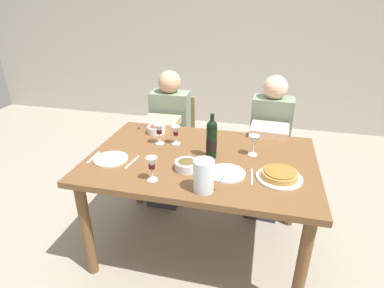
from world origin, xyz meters
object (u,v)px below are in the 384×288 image
(water_pitcher, at_px, (204,177))
(wine_glass_centre, at_px, (152,164))
(dinner_plate_left_setting, at_px, (111,159))
(dinner_plate_right_setting, at_px, (227,173))
(olive_bowl, at_px, (187,165))
(wine_glass_right_diner, at_px, (159,130))
(chair_left, at_px, (175,136))
(salad_bowl, at_px, (156,129))
(diner_right, at_px, (269,142))
(wine_glass_spare, at_px, (254,141))
(diner_left, at_px, (167,134))
(baked_tart, at_px, (280,175))
(chair_right, at_px, (269,143))
(wine_bottle, at_px, (212,139))
(dining_table, at_px, (201,169))
(wine_glass_left_diner, at_px, (176,132))

(water_pitcher, distance_m, wine_glass_centre, 0.31)
(dinner_plate_left_setting, relative_size, dinner_plate_right_setting, 0.98)
(olive_bowl, height_order, dinner_plate_left_setting, olive_bowl)
(wine_glass_right_diner, bearing_deg, chair_left, 98.53)
(salad_bowl, relative_size, dinner_plate_left_setting, 0.62)
(dinner_plate_right_setting, bearing_deg, diner_right, 73.76)
(water_pitcher, bearing_deg, wine_glass_spare, 64.49)
(diner_left, bearing_deg, baked_tart, 138.56)
(salad_bowl, distance_m, diner_left, 0.37)
(wine_glass_spare, distance_m, chair_right, 0.88)
(wine_bottle, bearing_deg, water_pitcher, -85.54)
(salad_bowl, xyz_separation_m, diner_right, (0.88, 0.36, -0.18))
(salad_bowl, relative_size, diner_left, 0.12)
(wine_glass_spare, height_order, chair_left, wine_glass_spare)
(chair_right, bearing_deg, water_pitcher, 77.55)
(dining_table, xyz_separation_m, dinner_plate_left_setting, (-0.57, -0.17, 0.10))
(dining_table, height_order, wine_glass_left_diner, wine_glass_left_diner)
(olive_bowl, relative_size, dinner_plate_left_setting, 0.65)
(wine_glass_left_diner, bearing_deg, wine_bottle, -26.87)
(wine_bottle, distance_m, wine_glass_centre, 0.46)
(diner_left, bearing_deg, diner_right, -179.08)
(wine_glass_centre, height_order, chair_right, wine_glass_centre)
(wine_bottle, distance_m, wine_glass_right_diner, 0.42)
(olive_bowl, xyz_separation_m, diner_right, (0.50, 0.86, -0.18))
(dinner_plate_right_setting, bearing_deg, wine_glass_right_diner, 149.28)
(water_pitcher, height_order, chair_left, water_pitcher)
(wine_glass_right_diner, xyz_separation_m, dinner_plate_left_setting, (-0.23, -0.32, -0.10))
(diner_right, bearing_deg, dinner_plate_left_setting, 43.17)
(wine_glass_spare, height_order, chair_right, wine_glass_spare)
(diner_left, bearing_deg, chair_left, -90.24)
(water_pitcher, height_order, dinner_plate_left_setting, water_pitcher)
(wine_bottle, xyz_separation_m, baked_tart, (0.44, -0.18, -0.10))
(chair_left, bearing_deg, dinner_plate_left_setting, 82.12)
(olive_bowl, relative_size, dinner_plate_right_setting, 0.64)
(olive_bowl, height_order, chair_left, chair_left)
(dining_table, height_order, baked_tart, baked_tart)
(wine_bottle, height_order, chair_right, wine_bottle)
(dining_table, distance_m, salad_bowl, 0.55)
(dining_table, xyz_separation_m, wine_bottle, (0.06, 0.02, 0.22))
(wine_glass_left_diner, height_order, wine_glass_right_diner, wine_glass_right_diner)
(wine_glass_spare, bearing_deg, diner_left, 146.07)
(dinner_plate_left_setting, height_order, diner_right, diner_right)
(dining_table, xyz_separation_m, water_pitcher, (0.09, -0.38, 0.17))
(wine_glass_right_diner, relative_size, wine_glass_spare, 1.06)
(wine_glass_right_diner, relative_size, dinner_plate_left_setting, 0.68)
(dinner_plate_left_setting, bearing_deg, wine_glass_left_diner, 44.41)
(chair_left, xyz_separation_m, diner_left, (0.00, -0.24, 0.12))
(wine_glass_centre, height_order, dinner_plate_left_setting, wine_glass_centre)
(wine_glass_spare, distance_m, chair_left, 1.15)
(chair_left, bearing_deg, dining_table, 115.81)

